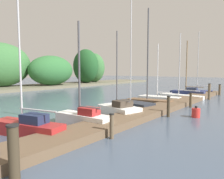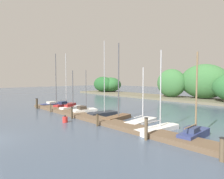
% 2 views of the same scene
% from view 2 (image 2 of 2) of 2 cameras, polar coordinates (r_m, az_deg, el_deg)
% --- Properties ---
extents(dock_pier, '(26.66, 1.80, 0.35)m').
position_cam_2_polar(dock_pier, '(19.85, -4.96, -8.52)').
color(dock_pier, brown).
rests_on(dock_pier, ground).
extents(far_shore, '(66.03, 8.64, 6.95)m').
position_cam_2_polar(far_shore, '(40.14, 22.23, 0.91)').
color(far_shore, '#66604C').
rests_on(far_shore, ground).
extents(sailboat_0, '(1.48, 4.18, 7.95)m').
position_cam_2_polar(sailboat_0, '(31.08, -16.22, -3.94)').
color(sailboat_0, navy).
rests_on(sailboat_0, ground).
extents(sailboat_1, '(1.73, 3.78, 7.71)m').
position_cam_2_polar(sailboat_1, '(28.75, -13.40, -4.41)').
color(sailboat_1, maroon).
rests_on(sailboat_1, ground).
extents(sailboat_2, '(1.20, 3.41, 5.24)m').
position_cam_2_polar(sailboat_2, '(26.10, -11.58, -5.20)').
color(sailboat_2, white).
rests_on(sailboat_2, ground).
extents(sailboat_3, '(1.97, 3.11, 5.19)m').
position_cam_2_polar(sailboat_3, '(23.57, -7.83, -6.17)').
color(sailboat_3, white).
rests_on(sailboat_3, ground).
extents(sailboat_4, '(1.81, 3.48, 8.34)m').
position_cam_2_polar(sailboat_4, '(21.99, -2.42, -6.96)').
color(sailboat_4, '#232833').
rests_on(sailboat_4, ground).
extents(sailboat_5, '(1.64, 3.90, 7.77)m').
position_cam_2_polar(sailboat_5, '(20.17, 1.75, -7.61)').
color(sailboat_5, brown).
rests_on(sailboat_5, ground).
extents(sailboat_6, '(1.62, 4.09, 5.26)m').
position_cam_2_polar(sailboat_6, '(18.73, 8.78, -9.08)').
color(sailboat_6, white).
rests_on(sailboat_6, ground).
extents(sailboat_7, '(1.53, 4.51, 6.46)m').
position_cam_2_polar(sailboat_7, '(16.37, 13.58, -10.76)').
color(sailboat_7, white).
rests_on(sailboat_7, ground).
extents(sailboat_8, '(1.14, 3.75, 6.07)m').
position_cam_2_polar(sailboat_8, '(15.21, 22.94, -11.46)').
color(sailboat_8, navy).
rests_on(sailboat_8, ground).
extents(mooring_piling_0, '(0.32, 0.32, 1.44)m').
position_cam_2_polar(mooring_piling_0, '(29.21, -21.07, -3.82)').
color(mooring_piling_0, '#3D3323').
rests_on(mooring_piling_0, ground).
extents(mooring_piling_1, '(0.20, 0.20, 1.04)m').
position_cam_2_polar(mooring_piling_1, '(25.56, -17.50, -5.19)').
color(mooring_piling_1, brown).
rests_on(mooring_piling_1, ground).
extents(mooring_piling_2, '(0.22, 0.22, 1.28)m').
position_cam_2_polar(mooring_piling_2, '(20.88, -11.62, -6.66)').
color(mooring_piling_2, '#3D3323').
rests_on(mooring_piling_2, ground).
extents(mooring_piling_3, '(0.22, 0.22, 1.12)m').
position_cam_2_polar(mooring_piling_3, '(17.54, -4.29, -8.78)').
color(mooring_piling_3, '#4C3D28').
rests_on(mooring_piling_3, ground).
extents(mooring_piling_4, '(0.27, 0.27, 1.56)m').
position_cam_2_polar(mooring_piling_4, '(13.82, 9.90, -11.20)').
color(mooring_piling_4, brown).
rests_on(mooring_piling_4, ground).
extents(mooring_piling_5, '(0.29, 0.29, 1.24)m').
position_cam_2_polar(mooring_piling_5, '(11.78, 29.45, -14.98)').
color(mooring_piling_5, brown).
rests_on(mooring_piling_5, ground).
extents(channel_buoy_0, '(0.48, 0.48, 0.70)m').
position_cam_2_polar(channel_buoy_0, '(19.49, -13.52, -8.50)').
color(channel_buoy_0, red).
rests_on(channel_buoy_0, ground).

